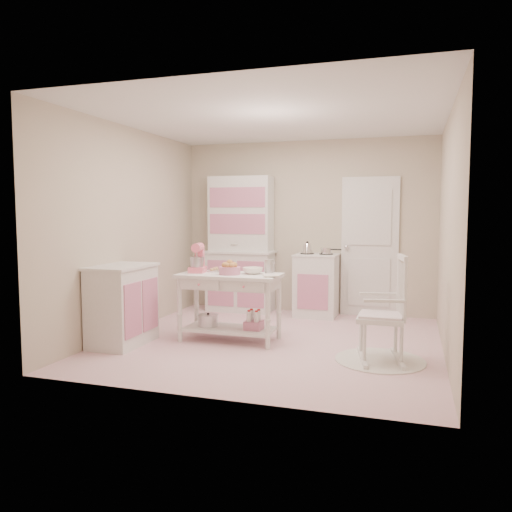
{
  "coord_description": "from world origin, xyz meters",
  "views": [
    {
      "loc": [
        1.54,
        -5.58,
        1.52
      ],
      "look_at": [
        -0.34,
        0.4,
        0.97
      ],
      "focal_mm": 35.0,
      "sensor_mm": 36.0,
      "label": 1
    }
  ],
  "objects_px": {
    "hutch": "(240,244)",
    "base_cabinet": "(122,305)",
    "rocking_chair": "(381,308)",
    "stand_mixer": "(198,258)",
    "work_table": "(230,307)",
    "bread_basket": "(230,271)",
    "stove": "(316,285)"
  },
  "relations": [
    {
      "from": "hutch",
      "to": "base_cabinet",
      "type": "relative_size",
      "value": 2.26
    },
    {
      "from": "base_cabinet",
      "to": "stove",
      "type": "bearing_deg",
      "value": 50.53
    },
    {
      "from": "base_cabinet",
      "to": "stand_mixer",
      "type": "distance_m",
      "value": 1.03
    },
    {
      "from": "rocking_chair",
      "to": "base_cabinet",
      "type": "bearing_deg",
      "value": 173.28
    },
    {
      "from": "base_cabinet",
      "to": "work_table",
      "type": "xyz_separation_m",
      "value": [
        1.13,
        0.53,
        -0.06
      ]
    },
    {
      "from": "hutch",
      "to": "rocking_chair",
      "type": "bearing_deg",
      "value": -42.65
    },
    {
      "from": "base_cabinet",
      "to": "bread_basket",
      "type": "relative_size",
      "value": 3.68
    },
    {
      "from": "rocking_chair",
      "to": "stand_mixer",
      "type": "distance_m",
      "value": 2.25
    },
    {
      "from": "hutch",
      "to": "work_table",
      "type": "bearing_deg",
      "value": -74.7
    },
    {
      "from": "base_cabinet",
      "to": "bread_basket",
      "type": "distance_m",
      "value": 1.3
    },
    {
      "from": "bread_basket",
      "to": "hutch",
      "type": "bearing_deg",
      "value": 105.48
    },
    {
      "from": "stove",
      "to": "stand_mixer",
      "type": "relative_size",
      "value": 2.71
    },
    {
      "from": "base_cabinet",
      "to": "work_table",
      "type": "height_order",
      "value": "base_cabinet"
    },
    {
      "from": "rocking_chair",
      "to": "work_table",
      "type": "relative_size",
      "value": 0.92
    },
    {
      "from": "hutch",
      "to": "rocking_chair",
      "type": "relative_size",
      "value": 1.89
    },
    {
      "from": "bread_basket",
      "to": "stand_mixer",
      "type": "bearing_deg",
      "value": 170.96
    },
    {
      "from": "stove",
      "to": "stand_mixer",
      "type": "xyz_separation_m",
      "value": [
        -1.14,
        -1.69,
        0.51
      ]
    },
    {
      "from": "work_table",
      "to": "bread_basket",
      "type": "relative_size",
      "value": 4.8
    },
    {
      "from": "stove",
      "to": "rocking_chair",
      "type": "distance_m",
      "value": 2.27
    },
    {
      "from": "hutch",
      "to": "stove",
      "type": "xyz_separation_m",
      "value": [
        1.2,
        -0.05,
        -0.58
      ]
    },
    {
      "from": "rocking_chair",
      "to": "hutch",
      "type": "bearing_deg",
      "value": 126.26
    },
    {
      "from": "rocking_chair",
      "to": "bread_basket",
      "type": "distance_m",
      "value": 1.79
    },
    {
      "from": "work_table",
      "to": "bread_basket",
      "type": "distance_m",
      "value": 0.45
    },
    {
      "from": "base_cabinet",
      "to": "stand_mixer",
      "type": "height_order",
      "value": "stand_mixer"
    },
    {
      "from": "rocking_chair",
      "to": "bread_basket",
      "type": "relative_size",
      "value": 4.4
    },
    {
      "from": "rocking_chair",
      "to": "bread_basket",
      "type": "xyz_separation_m",
      "value": [
        -1.74,
        0.26,
        0.3
      ]
    },
    {
      "from": "rocking_chair",
      "to": "work_table",
      "type": "height_order",
      "value": "rocking_chair"
    },
    {
      "from": "stand_mixer",
      "to": "work_table",
      "type": "bearing_deg",
      "value": -12.16
    },
    {
      "from": "hutch",
      "to": "stove",
      "type": "bearing_deg",
      "value": -2.39
    },
    {
      "from": "hutch",
      "to": "work_table",
      "type": "relative_size",
      "value": 1.73
    },
    {
      "from": "rocking_chair",
      "to": "stove",
      "type": "bearing_deg",
      "value": 106.28
    },
    {
      "from": "base_cabinet",
      "to": "rocking_chair",
      "type": "height_order",
      "value": "rocking_chair"
    }
  ]
}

